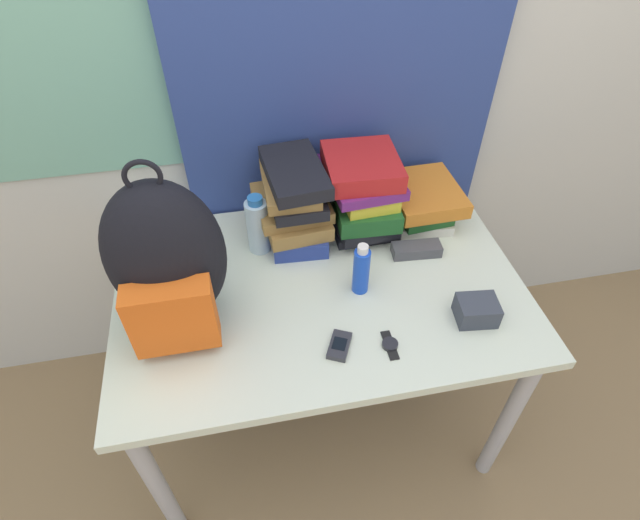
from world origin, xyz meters
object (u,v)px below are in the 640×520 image
water_bottle (258,225)px  sunglasses_case (416,250)px  book_stack_right (422,202)px  sports_bottle (287,211)px  sunscreen_bottle (361,270)px  backpack (167,262)px  cell_phone (339,346)px  book_stack_left (294,202)px  camera_pouch (477,310)px  book_stack_center (362,192)px  wristwatch (390,345)px

water_bottle → sunglasses_case: size_ratio=1.29×
book_stack_right → sports_bottle: size_ratio=1.10×
book_stack_right → sunscreen_bottle: bearing=-135.1°
backpack → cell_phone: size_ratio=4.92×
backpack → sunscreen_bottle: bearing=0.6°
book_stack_left → camera_pouch: bearing=-46.1°
book_stack_center → sunscreen_bottle: bearing=-104.4°
camera_pouch → sunscreen_bottle: bearing=149.5°
book_stack_right → wristwatch: book_stack_right is taller
cell_phone → sunglasses_case: sunglasses_case is taller
backpack → book_stack_center: 0.64m
book_stack_right → wristwatch: 0.55m
sunglasses_case → wristwatch: bearing=-119.5°
sports_bottle → wristwatch: sports_bottle is taller
camera_pouch → wristwatch: camera_pouch is taller
camera_pouch → wristwatch: bearing=-170.1°
backpack → book_stack_left: size_ratio=1.72×
sports_bottle → camera_pouch: bearing=-43.6°
water_bottle → sports_bottle: size_ratio=0.85×
book_stack_right → sunglasses_case: bearing=-112.4°
camera_pouch → book_stack_center: bearing=115.4°
book_stack_center → sunscreen_bottle: (-0.07, -0.28, -0.06)m
sunscreen_bottle → water_bottle: bearing=138.9°
backpack → wristwatch: size_ratio=5.39×
book_stack_left → sunscreen_bottle: bearing=-62.5°
backpack → water_bottle: bearing=44.5°
cell_phone → camera_pouch: 0.39m
sports_bottle → sunglasses_case: (0.37, -0.15, -0.09)m
sunscreen_bottle → sports_bottle: bearing=122.7°
backpack → camera_pouch: bearing=-11.6°
sports_bottle → backpack: bearing=-141.5°
sunscreen_bottle → wristwatch: (0.03, -0.21, -0.07)m
sunglasses_case → book_stack_right: bearing=67.6°
book_stack_center → camera_pouch: (0.21, -0.44, -0.10)m
water_bottle → cell_phone: water_bottle is taller
backpack → sunscreen_bottle: 0.52m
book_stack_left → book_stack_right: size_ratio=1.12×
water_bottle → sports_bottle: (0.10, 0.03, 0.02)m
sunglasses_case → camera_pouch: 0.28m
backpack → book_stack_center: bearing=26.2°
sunscreen_bottle → cell_phone: sunscreen_bottle is taller
book_stack_left → book_stack_center: (0.22, 0.00, 0.01)m
book_stack_right → camera_pouch: 0.44m
book_stack_left → wristwatch: book_stack_left is taller
book_stack_center → book_stack_right: 0.21m
water_bottle → sunscreen_bottle: (0.26, -0.23, -0.02)m
book_stack_right → camera_pouch: (0.01, -0.44, -0.04)m
book_stack_left → camera_pouch: book_stack_left is taller
book_stack_center → sunglasses_case: size_ratio=1.91×
book_stack_center → water_bottle: (-0.33, -0.05, -0.04)m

